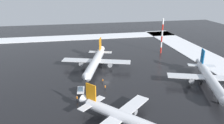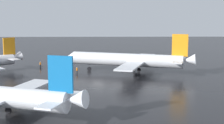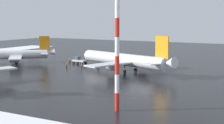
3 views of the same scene
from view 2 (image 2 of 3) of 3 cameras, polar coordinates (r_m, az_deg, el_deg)
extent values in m
plane|color=black|center=(84.87, -2.39, -2.24)|extent=(240.00, 240.00, 0.00)
cylinder|color=silver|center=(87.88, 2.37, 0.37)|extent=(28.54, 11.96, 3.28)
cone|color=silver|center=(92.93, -7.00, 0.77)|extent=(3.15, 3.67, 3.11)
cone|color=silver|center=(85.32, 12.72, 0.30)|extent=(4.13, 3.71, 3.19)
cube|color=silver|center=(79.65, 2.97, -0.72)|extent=(7.87, 13.23, 0.35)
cylinder|color=gray|center=(81.77, 2.96, -1.15)|extent=(3.71, 2.84, 1.93)
cube|color=silver|center=(94.91, 5.24, 0.79)|extent=(7.87, 13.23, 0.35)
cylinder|color=gray|center=(93.28, 4.71, 0.06)|extent=(3.71, 2.84, 1.93)
cube|color=orange|center=(85.06, 11.24, 2.75)|extent=(3.78, 1.51, 5.40)
cube|color=silver|center=(82.70, 10.84, -0.04)|extent=(3.80, 5.17, 0.23)
cube|color=silver|center=(88.40, 11.23, 0.51)|extent=(3.80, 5.17, 0.23)
cylinder|color=black|center=(91.10, -3.82, -0.26)|extent=(0.23, 0.23, 0.67)
cylinder|color=black|center=(91.33, -3.81, -1.13)|extent=(1.11, 0.65, 1.06)
cylinder|color=black|center=(85.40, 3.89, -0.87)|extent=(0.23, 0.23, 0.67)
cylinder|color=black|center=(85.64, 3.88, -1.79)|extent=(1.11, 0.65, 1.06)
cylinder|color=black|center=(89.48, 4.49, -0.43)|extent=(0.23, 0.23, 0.67)
cylinder|color=black|center=(89.72, 4.48, -1.31)|extent=(1.11, 0.65, 1.06)
cone|color=white|center=(96.77, -15.60, 0.83)|extent=(3.77, 3.73, 2.72)
cube|color=orange|center=(95.51, -16.72, 2.52)|extent=(2.63, 2.44, 4.60)
cube|color=white|center=(93.64, -16.04, 0.45)|extent=(4.24, 4.36, 0.20)
cube|color=white|center=(98.01, -17.38, 0.75)|extent=(4.24, 4.36, 0.20)
cone|color=silver|center=(48.02, -6.06, -6.23)|extent=(4.02, 3.62, 3.08)
cube|color=silver|center=(60.49, -13.96, -4.12)|extent=(7.80, 12.76, 0.33)
cylinder|color=gray|center=(59.43, -15.26, -5.33)|extent=(3.60, 2.79, 1.86)
cube|color=#0C5999|center=(48.18, -8.56, -2.03)|extent=(3.63, 1.53, 5.21)
cube|color=silver|center=(46.68, -10.19, -7.00)|extent=(3.74, 5.01, 0.22)
cube|color=silver|center=(51.49, -7.27, -5.44)|extent=(3.74, 5.01, 0.22)
cylinder|color=black|center=(56.24, -16.93, -6.39)|extent=(0.22, 0.22, 0.65)
cylinder|color=black|center=(56.60, -16.87, -7.71)|extent=(1.07, 0.64, 1.02)
cube|color=silver|center=(95.75, -9.15, -0.38)|extent=(4.80, 2.65, 0.50)
cube|color=#3F5160|center=(95.85, -9.70, 0.10)|extent=(1.54, 1.63, 1.10)
cylinder|color=black|center=(95.32, -10.22, -0.88)|extent=(0.93, 0.41, 0.90)
cylinder|color=black|center=(97.20, -9.93, -0.68)|extent=(0.93, 0.41, 0.90)
cylinder|color=black|center=(94.55, -8.34, -0.91)|extent=(0.93, 0.41, 0.90)
cylinder|color=black|center=(96.45, -8.07, -0.71)|extent=(0.93, 0.41, 0.90)
cylinder|color=black|center=(87.22, -5.79, -1.69)|extent=(0.16, 0.16, 0.85)
cylinder|color=black|center=(87.36, -5.89, -1.68)|extent=(0.16, 0.16, 0.85)
cylinder|color=orange|center=(87.16, -5.85, -1.21)|extent=(0.36, 0.36, 0.62)
sphere|color=tan|center=(87.09, -5.85, -0.93)|extent=(0.24, 0.24, 0.24)
cylinder|color=black|center=(98.11, -11.76, -0.67)|extent=(0.16, 0.16, 0.85)
cylinder|color=black|center=(98.01, -11.87, -0.68)|extent=(0.16, 0.16, 0.85)
cylinder|color=orange|center=(97.94, -11.83, -0.25)|extent=(0.36, 0.36, 0.62)
sphere|color=tan|center=(97.88, -11.84, 0.00)|extent=(0.24, 0.24, 0.24)
cylinder|color=black|center=(87.85, -9.36, -1.69)|extent=(0.16, 0.16, 0.85)
cylinder|color=black|center=(87.98, -9.26, -1.67)|extent=(0.16, 0.16, 0.85)
cylinder|color=orange|center=(87.79, -9.32, -1.21)|extent=(0.36, 0.36, 0.62)
sphere|color=tan|center=(87.71, -9.33, -0.93)|extent=(0.24, 0.24, 0.24)
camera|label=1|loc=(124.07, -40.96, 14.53)|focal=35.00mm
camera|label=3|loc=(47.71, 83.30, -0.90)|focal=55.00mm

